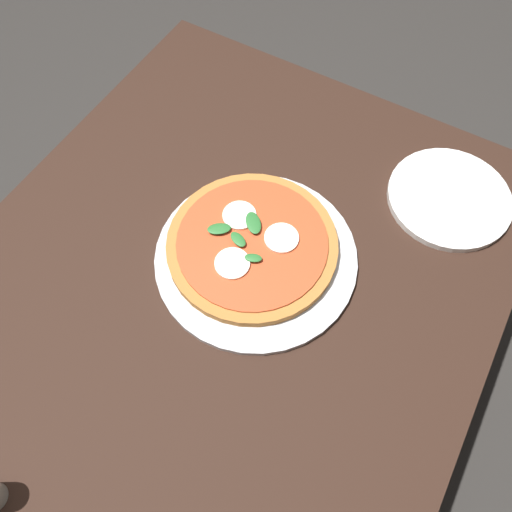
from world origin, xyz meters
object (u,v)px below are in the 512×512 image
object	(u,v)px
pizza	(252,244)
plate_white	(449,198)
serving_tray	(256,257)
dining_table	(225,308)

from	to	relation	value
pizza	plate_white	xyz separation A→B (m)	(-0.29, 0.27, -0.02)
serving_tray	plate_white	xyz separation A→B (m)	(-0.30, 0.26, 0.00)
dining_table	serving_tray	distance (m)	0.15
dining_table	serving_tray	size ratio (longest dim) A/B	3.06
plate_white	dining_table	bearing A→B (deg)	-37.79
serving_tray	plate_white	bearing A→B (deg)	139.19
dining_table	plate_white	distance (m)	0.49
pizza	plate_white	distance (m)	0.40
serving_tray	pizza	size ratio (longest dim) A/B	1.18
dining_table	pizza	world-z (taller)	pizza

